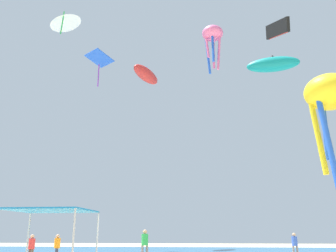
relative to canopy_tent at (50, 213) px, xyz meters
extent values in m
cube|color=#28608C|center=(3.16, 25.63, -2.40)|extent=(110.00, 18.47, 0.03)
cylinder|color=#B2B2B7|center=(1.58, -1.46, -1.17)|extent=(0.07, 0.07, 2.49)
cylinder|color=#B2B2B7|center=(-1.58, 1.46, -1.17)|extent=(0.07, 0.07, 2.49)
cylinder|color=#B2B2B7|center=(1.58, 1.46, -1.17)|extent=(0.07, 0.07, 2.49)
cube|color=#1972B7|center=(0.00, 0.00, 0.10)|extent=(3.23, 2.98, 0.06)
cylinder|color=orange|center=(-3.35, 9.10, -1.39)|extent=(0.38, 0.38, 0.63)
sphere|color=tan|center=(-3.35, 9.10, -0.95)|extent=(0.23, 0.23, 0.23)
cylinder|color=slate|center=(12.65, 14.09, -2.04)|extent=(0.15, 0.15, 0.77)
cylinder|color=slate|center=(12.37, 13.99, -2.04)|extent=(0.15, 0.15, 0.77)
cylinder|color=blue|center=(12.51, 14.04, -1.32)|extent=(0.40, 0.40, 0.67)
sphere|color=tan|center=(12.51, 14.04, -0.86)|extent=(0.25, 0.25, 0.25)
cylinder|color=slate|center=(1.88, 10.90, -1.99)|extent=(0.17, 0.17, 0.86)
cylinder|color=slate|center=(2.17, 11.07, -1.99)|extent=(0.17, 0.17, 0.86)
cylinder|color=green|center=(2.02, 10.99, -1.19)|extent=(0.45, 0.45, 0.75)
sphere|color=tan|center=(2.02, 10.99, -0.67)|extent=(0.28, 0.28, 0.28)
cylinder|color=red|center=(-4.16, 7.21, -1.39)|extent=(0.37, 0.37, 0.62)
sphere|color=tan|center=(-4.16, 7.21, -0.97)|extent=(0.23, 0.23, 0.23)
ellipsoid|color=red|center=(-1.15, 28.01, 18.79)|extent=(3.67, 5.89, 1.94)
cone|color=blue|center=(-1.15, 28.01, 19.66)|extent=(1.14, 1.07, 0.75)
ellipsoid|color=yellow|center=(13.63, 6.12, 7.10)|extent=(3.53, 3.53, 2.07)
cylinder|color=blue|center=(13.39, 6.97, 4.87)|extent=(0.40, 0.62, 3.21)
cylinder|color=yellow|center=(12.78, 6.34, 4.39)|extent=(0.72, 0.42, 4.16)
cylinder|color=blue|center=(13.01, 5.50, 3.92)|extent=(0.68, 0.68, 5.12)
cube|color=black|center=(12.98, 15.29, 16.84)|extent=(1.41, 4.29, 2.65)
cube|color=red|center=(12.98, 15.29, 16.26)|extent=(1.01, 3.26, 1.46)
cone|color=white|center=(-7.43, 16.37, 19.74)|extent=(3.82, 3.81, 1.57)
cylinder|color=green|center=(-7.09, 15.07, 18.73)|extent=(0.28, 0.17, 2.46)
cube|color=blue|center=(-5.56, 22.28, 18.48)|extent=(3.54, 3.52, 0.77)
cylinder|color=purple|center=(-5.56, 22.28, 16.37)|extent=(0.17, 0.17, 2.71)
ellipsoid|color=teal|center=(14.27, 25.42, 18.14)|extent=(6.23, 2.74, 1.91)
cone|color=black|center=(14.27, 25.42, 19.09)|extent=(1.00, 1.05, 0.70)
ellipsoid|color=pink|center=(7.21, 14.99, 16.57)|extent=(2.52, 2.52, 1.36)
cylinder|color=pink|center=(6.70, 14.73, 15.11)|extent=(0.39, 0.30, 2.10)
cylinder|color=blue|center=(7.18, 14.41, 14.80)|extent=(0.22, 0.48, 2.72)
cylinder|color=pink|center=(7.69, 14.67, 14.48)|extent=(0.49, 0.39, 3.35)
cylinder|color=blue|center=(7.72, 15.24, 15.11)|extent=(0.39, 0.30, 2.10)
cylinder|color=pink|center=(7.24, 15.56, 14.80)|extent=(0.22, 0.48, 2.72)
cylinder|color=blue|center=(6.73, 15.30, 14.48)|extent=(0.49, 0.39, 3.35)
camera|label=1|loc=(6.52, -14.86, -0.86)|focal=39.50mm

